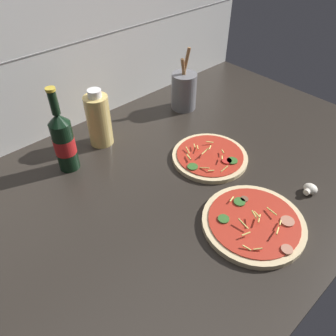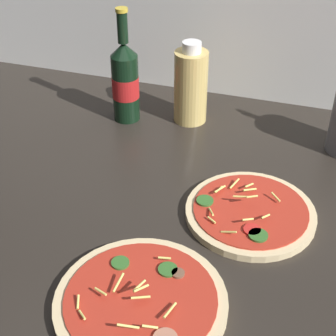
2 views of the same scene
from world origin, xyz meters
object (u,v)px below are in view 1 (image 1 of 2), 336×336
Objects in this scene: mushroom_left at (310,189)px; utensil_crock at (184,91)px; oil_bottle at (99,120)px; pizza_far at (210,157)px; beer_bottle at (64,141)px; pizza_near at (253,223)px.

mushroom_left is 0.18× the size of utensil_crock.
utensil_crock is at bearing -3.51° from oil_bottle.
pizza_far reaches higher than mushroom_left.
oil_bottle reaches higher than pizza_far.
beer_bottle is 14.68cm from oil_bottle.
beer_bottle is (-22.23, 50.69, 8.65)cm from pizza_near.
pizza_near is 56.02cm from beer_bottle.
beer_bottle is 1.38× the size of oil_bottle.
pizza_near is 6.32× the size of mushroom_left.
oil_bottle is (-8.10, 54.58, 7.73)cm from pizza_near.
oil_bottle is at bearing 15.39° from beer_bottle.
pizza_far is (11.50, 24.83, -0.10)cm from pizza_near.
mushroom_left is at bearing -63.55° from oil_bottle.
pizza_far is 5.74× the size of mushroom_left.
pizza_near is 1.10× the size of pizza_far.
beer_bottle is 6.43× the size of mushroom_left.
mushroom_left is (28.88, -58.06, -7.32)cm from oil_bottle.
utensil_crock is at bearing 2.00° from beer_bottle.
oil_bottle is 0.84× the size of utensil_crock.
pizza_far is 1.03× the size of utensil_crock.
mushroom_left is at bearing -71.86° from pizza_far.
utensil_crock is (27.18, 52.42, 6.01)cm from pizza_near.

